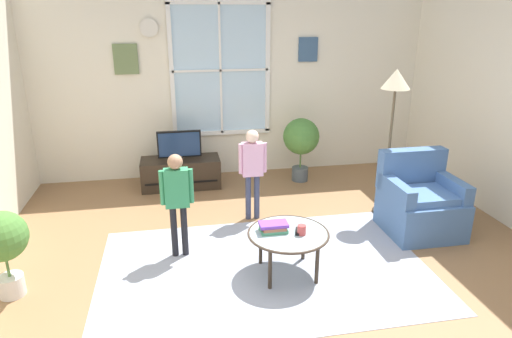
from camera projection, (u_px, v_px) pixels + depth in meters
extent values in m
cube|color=olive|center=(281.00, 281.00, 4.12)|extent=(6.17, 6.57, 0.02)
cube|color=silver|center=(233.00, 76.00, 6.46)|extent=(5.57, 0.12, 2.88)
cube|color=silver|center=(220.00, 70.00, 6.33)|extent=(1.35, 0.02, 1.79)
cube|color=white|center=(219.00, 2.00, 6.01)|extent=(1.41, 0.04, 0.06)
cube|color=white|center=(222.00, 132.00, 6.61)|extent=(1.41, 0.04, 0.06)
cube|color=white|center=(172.00, 71.00, 6.19)|extent=(0.06, 0.04, 1.79)
cube|color=white|center=(268.00, 69.00, 6.43)|extent=(0.06, 0.04, 1.79)
cube|color=white|center=(220.00, 70.00, 6.31)|extent=(0.03, 0.04, 1.79)
cube|color=white|center=(220.00, 70.00, 6.31)|extent=(1.35, 0.04, 0.03)
cube|color=#667A4C|center=(126.00, 59.00, 6.04)|extent=(0.32, 0.03, 0.40)
cube|color=#38567A|center=(308.00, 49.00, 6.45)|extent=(0.28, 0.03, 0.34)
cylinder|color=silver|center=(149.00, 28.00, 5.96)|extent=(0.24, 0.04, 0.24)
cube|color=#999EAD|center=(265.00, 268.00, 4.29)|extent=(3.09, 2.02, 0.01)
cube|color=#2D2319|center=(181.00, 173.00, 6.24)|extent=(1.07, 0.45, 0.40)
cube|color=black|center=(182.00, 183.00, 6.04)|extent=(0.96, 0.02, 0.02)
cylinder|color=#4C4C4C|center=(180.00, 157.00, 6.16)|extent=(0.08, 0.08, 0.05)
cube|color=black|center=(179.00, 144.00, 6.10)|extent=(0.59, 0.05, 0.36)
cube|color=navy|center=(179.00, 145.00, 6.08)|extent=(0.55, 0.01, 0.32)
cube|color=#476B9E|center=(421.00, 215.00, 4.94)|extent=(0.76, 0.72, 0.42)
cube|color=#476B9E|center=(411.00, 168.00, 5.07)|extent=(0.76, 0.16, 0.45)
cube|color=#476B9E|center=(397.00, 190.00, 4.78)|extent=(0.12, 0.65, 0.20)
cube|color=#476B9E|center=(451.00, 186.00, 4.89)|extent=(0.12, 0.65, 0.20)
cube|color=#4D73AA|center=(426.00, 195.00, 4.81)|extent=(0.61, 0.50, 0.08)
cylinder|color=#99B2B7|center=(288.00, 233.00, 4.09)|extent=(0.72, 0.72, 0.02)
torus|color=#3F3328|center=(288.00, 233.00, 4.09)|extent=(0.75, 0.75, 0.02)
cylinder|color=#33281E|center=(261.00, 245.00, 4.32)|extent=(0.04, 0.04, 0.41)
cylinder|color=#33281E|center=(304.00, 241.00, 4.40)|extent=(0.04, 0.04, 0.41)
cylinder|color=#33281E|center=(270.00, 268.00, 3.93)|extent=(0.04, 0.04, 0.41)
cylinder|color=#33281E|center=(317.00, 264.00, 4.00)|extent=(0.04, 0.04, 0.41)
cube|color=#45916A|center=(273.00, 230.00, 4.11)|extent=(0.24, 0.16, 0.03)
cube|color=#9B5941|center=(274.00, 227.00, 4.10)|extent=(0.21, 0.16, 0.03)
cube|color=purple|center=(274.00, 224.00, 4.09)|extent=(0.26, 0.15, 0.03)
cylinder|color=#BF3F3F|center=(302.00, 230.00, 4.04)|extent=(0.08, 0.08, 0.09)
cube|color=black|center=(298.00, 231.00, 4.09)|extent=(0.08, 0.15, 0.02)
cylinder|color=black|center=(174.00, 231.00, 4.44)|extent=(0.06, 0.06, 0.54)
cylinder|color=black|center=(184.00, 231.00, 4.46)|extent=(0.06, 0.06, 0.54)
cube|color=#338C59|center=(177.00, 188.00, 4.30)|extent=(0.23, 0.12, 0.38)
sphere|color=#A87A5B|center=(175.00, 162.00, 4.21)|extent=(0.15, 0.15, 0.15)
cylinder|color=#338C59|center=(162.00, 188.00, 4.25)|extent=(0.05, 0.05, 0.34)
cylinder|color=#338C59|center=(191.00, 186.00, 4.30)|extent=(0.05, 0.05, 0.34)
cylinder|color=#333851|center=(248.00, 197.00, 5.24)|extent=(0.07, 0.07, 0.54)
cylinder|color=#333851|center=(257.00, 197.00, 5.26)|extent=(0.07, 0.07, 0.54)
cube|color=#DB9EBC|center=(252.00, 159.00, 5.10)|extent=(0.23, 0.12, 0.38)
sphere|color=beige|center=(252.00, 137.00, 5.01)|extent=(0.15, 0.15, 0.15)
cylinder|color=#DB9EBC|center=(241.00, 159.00, 5.05)|extent=(0.05, 0.05, 0.35)
cylinder|color=#DB9EBC|center=(265.00, 157.00, 5.10)|extent=(0.05, 0.05, 0.35)
cylinder|color=#4C565B|center=(300.00, 174.00, 6.51)|extent=(0.23, 0.23, 0.20)
cylinder|color=#4C7238|center=(300.00, 161.00, 6.44)|extent=(0.02, 0.02, 0.20)
sphere|color=#467A35|center=(301.00, 136.00, 6.32)|extent=(0.51, 0.51, 0.51)
cylinder|color=silver|center=(12.00, 286.00, 3.87)|extent=(0.21, 0.21, 0.18)
cylinder|color=#4C7238|center=(8.00, 268.00, 3.81)|extent=(0.02, 0.02, 0.17)
sphere|color=#497C33|center=(1.00, 236.00, 3.72)|extent=(0.42, 0.42, 0.42)
cylinder|color=black|center=(383.00, 211.00, 5.49)|extent=(0.26, 0.26, 0.03)
cylinder|color=brown|center=(389.00, 153.00, 5.25)|extent=(0.03, 0.03, 1.51)
cone|color=beige|center=(396.00, 79.00, 4.96)|extent=(0.32, 0.32, 0.22)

